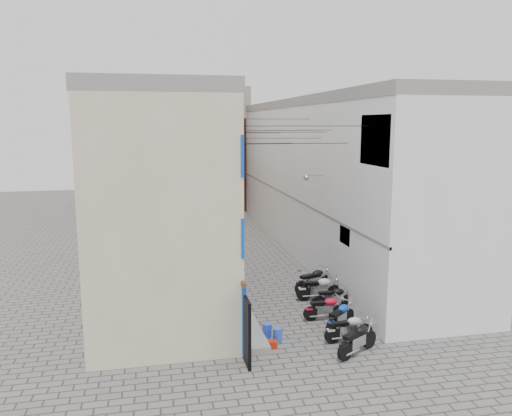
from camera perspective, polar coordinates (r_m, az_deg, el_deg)
ground at (r=17.71m, az=6.99°, el=-15.81°), size 90.00×90.00×0.00m
plinth at (r=29.26m, az=-5.11°, el=-5.16°), size 0.90×26.00×0.25m
building_left at (r=28.23m, az=-11.16°, el=3.19°), size 5.10×27.00×9.00m
building_right at (r=30.08m, az=8.24°, el=3.68°), size 5.94×26.00×9.00m
building_far_brick_left at (r=43.31m, az=-7.50°, el=6.16°), size 6.00×6.00×10.00m
building_far_brick_right at (r=46.00m, az=-1.42°, el=5.19°), size 5.00×6.00×8.00m
building_far_concrete at (r=49.43m, az=-5.73°, el=7.20°), size 8.00×5.00×11.00m
far_shopfront at (r=41.15m, az=-4.31°, el=0.71°), size 2.00×0.30×2.40m
overhead_wires at (r=23.36m, az=1.26°, el=8.51°), size 5.80×13.02×1.32m
motorcycle_a at (r=17.42m, az=11.54°, el=-14.33°), size 2.02×1.54×1.14m
motorcycle_b at (r=18.30m, az=10.57°, el=-13.22°), size 1.86×0.70×1.06m
motorcycle_c at (r=19.22m, az=9.63°, el=-11.98°), size 1.85×1.67×1.10m
motorcycle_d at (r=20.02m, az=7.98°, el=-11.11°), size 1.82×0.59×1.05m
motorcycle_e at (r=21.19m, az=8.85°, el=-9.95°), size 1.85×0.72×1.05m
motorcycle_f at (r=22.07m, az=7.25°, el=-8.94°), size 2.06×0.77×1.17m
motorcycle_g at (r=23.02m, az=6.63°, el=-8.06°), size 2.20×1.41×1.22m
person_a at (r=18.06m, az=-1.70°, el=-11.82°), size 0.35×0.53×1.46m
person_b at (r=22.28m, az=-2.44°, el=-7.36°), size 1.00×1.01×1.65m
water_jug_near at (r=18.08m, az=2.47°, el=-14.31°), size 0.36×0.36×0.51m
water_jug_far at (r=18.41m, az=1.27°, el=-13.82°), size 0.37×0.37×0.52m
red_crate at (r=17.74m, az=1.82°, el=-15.28°), size 0.43×0.36×0.23m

